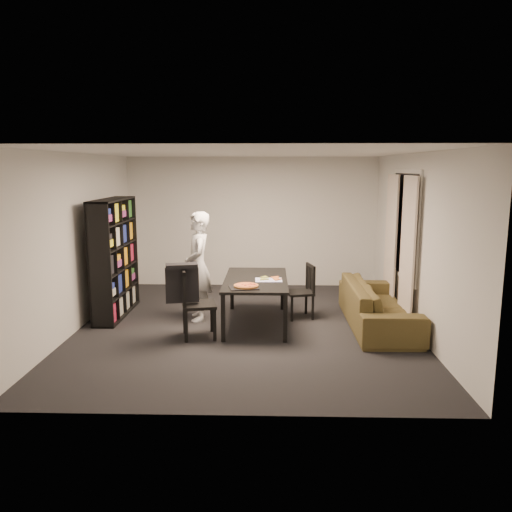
{
  "coord_description": "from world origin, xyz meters",
  "views": [
    {
      "loc": [
        0.36,
        -7.27,
        2.39
      ],
      "look_at": [
        0.15,
        0.26,
        1.05
      ],
      "focal_mm": 35.0,
      "sensor_mm": 36.0,
      "label": 1
    }
  ],
  "objects_px": {
    "chair_left": "(192,299)",
    "chair_right": "(304,287)",
    "bookshelf": "(115,258)",
    "dining_table": "(256,283)",
    "person": "(198,266)",
    "pepperoni_pizza": "(246,286)",
    "sofa": "(378,305)",
    "baking_tray": "(244,287)"
  },
  "relations": [
    {
      "from": "chair_right",
      "to": "sofa",
      "type": "xyz_separation_m",
      "value": [
        1.1,
        -0.41,
        -0.16
      ]
    },
    {
      "from": "bookshelf",
      "to": "dining_table",
      "type": "height_order",
      "value": "bookshelf"
    },
    {
      "from": "chair_left",
      "to": "person",
      "type": "xyz_separation_m",
      "value": [
        -0.03,
        0.86,
        0.29
      ]
    },
    {
      "from": "dining_table",
      "to": "person",
      "type": "bearing_deg",
      "value": 166.64
    },
    {
      "from": "chair_right",
      "to": "dining_table",
      "type": "bearing_deg",
      "value": -78.12
    },
    {
      "from": "chair_right",
      "to": "sofa",
      "type": "bearing_deg",
      "value": 55.5
    },
    {
      "from": "person",
      "to": "chair_left",
      "type": "bearing_deg",
      "value": -9.26
    },
    {
      "from": "chair_left",
      "to": "pepperoni_pizza",
      "type": "xyz_separation_m",
      "value": [
        0.76,
        0.08,
        0.17
      ]
    },
    {
      "from": "dining_table",
      "to": "pepperoni_pizza",
      "type": "relative_size",
      "value": 4.9
    },
    {
      "from": "dining_table",
      "to": "bookshelf",
      "type": "bearing_deg",
      "value": 169.14
    },
    {
      "from": "chair_right",
      "to": "pepperoni_pizza",
      "type": "height_order",
      "value": "chair_right"
    },
    {
      "from": "baking_tray",
      "to": "pepperoni_pizza",
      "type": "height_order",
      "value": "pepperoni_pizza"
    },
    {
      "from": "bookshelf",
      "to": "baking_tray",
      "type": "distance_m",
      "value": 2.39
    },
    {
      "from": "dining_table",
      "to": "person",
      "type": "xyz_separation_m",
      "value": [
        -0.91,
        0.22,
        0.21
      ]
    },
    {
      "from": "chair_right",
      "to": "person",
      "type": "distance_m",
      "value": 1.73
    },
    {
      "from": "pepperoni_pizza",
      "to": "sofa",
      "type": "relative_size",
      "value": 0.15
    },
    {
      "from": "chair_left",
      "to": "sofa",
      "type": "xyz_separation_m",
      "value": [
        2.75,
        0.6,
        -0.24
      ]
    },
    {
      "from": "dining_table",
      "to": "chair_right",
      "type": "bearing_deg",
      "value": 25.76
    },
    {
      "from": "bookshelf",
      "to": "person",
      "type": "relative_size",
      "value": 1.11
    },
    {
      "from": "bookshelf",
      "to": "dining_table",
      "type": "xyz_separation_m",
      "value": [
        2.3,
        -0.44,
        -0.3
      ]
    },
    {
      "from": "bookshelf",
      "to": "chair_right",
      "type": "height_order",
      "value": "bookshelf"
    },
    {
      "from": "chair_left",
      "to": "chair_right",
      "type": "relative_size",
      "value": 1.15
    },
    {
      "from": "dining_table",
      "to": "baking_tray",
      "type": "distance_m",
      "value": 0.61
    },
    {
      "from": "chair_right",
      "to": "baking_tray",
      "type": "height_order",
      "value": "chair_right"
    },
    {
      "from": "person",
      "to": "sofa",
      "type": "xyz_separation_m",
      "value": [
        2.78,
        -0.26,
        -0.53
      ]
    },
    {
      "from": "bookshelf",
      "to": "sofa",
      "type": "distance_m",
      "value": 4.24
    },
    {
      "from": "person",
      "to": "baking_tray",
      "type": "height_order",
      "value": "person"
    },
    {
      "from": "chair_left",
      "to": "pepperoni_pizza",
      "type": "relative_size",
      "value": 2.84
    },
    {
      "from": "person",
      "to": "bookshelf",
      "type": "bearing_deg",
      "value": -110.72
    },
    {
      "from": "bookshelf",
      "to": "baking_tray",
      "type": "height_order",
      "value": "bookshelf"
    },
    {
      "from": "baking_tray",
      "to": "pepperoni_pizza",
      "type": "bearing_deg",
      "value": 37.32
    },
    {
      "from": "baking_tray",
      "to": "sofa",
      "type": "relative_size",
      "value": 0.18
    },
    {
      "from": "person",
      "to": "baking_tray",
      "type": "relative_size",
      "value": 4.29
    },
    {
      "from": "pepperoni_pizza",
      "to": "sofa",
      "type": "bearing_deg",
      "value": 14.73
    },
    {
      "from": "bookshelf",
      "to": "sofa",
      "type": "height_order",
      "value": "bookshelf"
    },
    {
      "from": "baking_tray",
      "to": "sofa",
      "type": "xyz_separation_m",
      "value": [
        2.02,
        0.55,
        -0.39
      ]
    },
    {
      "from": "sofa",
      "to": "bookshelf",
      "type": "bearing_deg",
      "value": 83.39
    },
    {
      "from": "dining_table",
      "to": "chair_left",
      "type": "bearing_deg",
      "value": -143.8
    },
    {
      "from": "bookshelf",
      "to": "pepperoni_pizza",
      "type": "relative_size",
      "value": 5.43
    },
    {
      "from": "bookshelf",
      "to": "sofa",
      "type": "xyz_separation_m",
      "value": [
        4.17,
        -0.48,
        -0.62
      ]
    },
    {
      "from": "bookshelf",
      "to": "chair_left",
      "type": "bearing_deg",
      "value": -37.38
    },
    {
      "from": "sofa",
      "to": "chair_right",
      "type": "bearing_deg",
      "value": 69.38
    }
  ]
}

